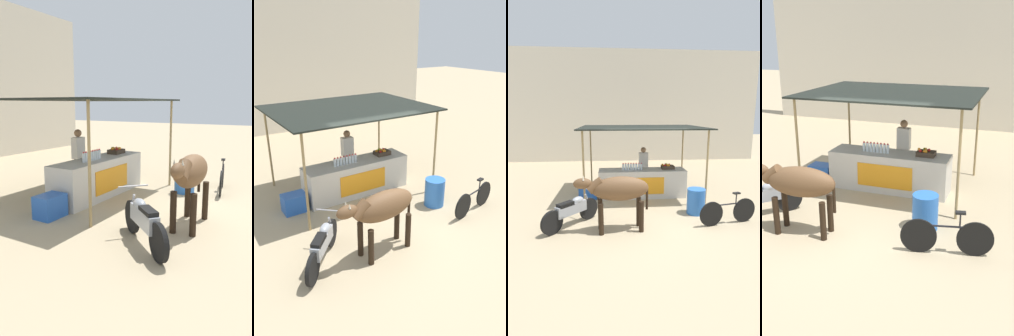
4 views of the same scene
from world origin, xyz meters
The scene contains 12 objects.
ground_plane centered at (0.00, 0.00, 0.00)m, with size 60.00×60.00×0.00m, color tan.
building_wall_far centered at (0.00, 9.73, 3.29)m, with size 16.00×0.50×6.59m, color beige.
stall_counter centered at (0.00, 2.20, 0.48)m, with size 3.00×0.82×0.96m.
stall_awning centered at (0.00, 2.50, 2.33)m, with size 4.20×3.20×2.43m.
water_bottle_row centered at (-0.35, 2.15, 1.07)m, with size 0.70×0.07×0.25m.
fruit_crate centered at (0.90, 2.25, 1.03)m, with size 0.44×0.32×0.18m.
vendor_behind_counter centered at (0.13, 2.95, 0.85)m, with size 0.34×0.22×1.65m.
cooler_box centered at (-1.88, 2.10, 0.24)m, with size 0.60×0.44×0.48m, color blue.
water_barrel centered at (1.37, 0.42, 0.37)m, with size 0.52×0.52×0.74m, color blue.
cow centered at (-0.92, -0.54, 1.03)m, with size 1.84×0.64×1.44m.
motorcycle_parked centered at (-2.09, -0.18, 0.43)m, with size 1.25×1.40×0.90m.
bicycle_leaning centered at (1.98, -0.40, 0.35)m, with size 1.63×0.38×0.85m.
Camera 2 is at (-4.08, -5.32, 4.26)m, focal length 35.00 mm.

